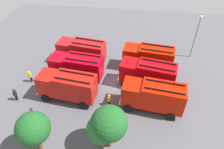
% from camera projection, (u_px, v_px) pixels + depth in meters
% --- Properties ---
extents(ground_plane, '(50.51, 50.51, 0.00)m').
position_uv_depth(ground_plane, '(112.00, 82.00, 28.71)').
color(ground_plane, '#4C4C51').
extents(fire_truck_0, '(7.44, 3.44, 3.88)m').
position_uv_depth(fire_truck_0, '(148.00, 57.00, 29.63)').
color(fire_truck_0, '#B51503').
rests_on(fire_truck_0, ground).
extents(fire_truck_1, '(7.47, 3.56, 3.88)m').
position_uv_depth(fire_truck_1, '(82.00, 51.00, 30.83)').
color(fire_truck_1, red).
rests_on(fire_truck_1, ground).
extents(fire_truck_2, '(7.52, 3.77, 3.88)m').
position_uv_depth(fire_truck_2, '(148.00, 73.00, 26.81)').
color(fire_truck_2, '#AF060B').
rests_on(fire_truck_2, ground).
extents(fire_truck_3, '(7.40, 3.32, 3.88)m').
position_uv_depth(fire_truck_3, '(77.00, 66.00, 27.92)').
color(fire_truck_3, '#BC0413').
rests_on(fire_truck_3, ground).
extents(fire_truck_4, '(7.44, 3.45, 3.88)m').
position_uv_depth(fire_truck_4, '(153.00, 95.00, 23.79)').
color(fire_truck_4, '#BB1403').
rests_on(fire_truck_4, ground).
extents(fire_truck_5, '(7.43, 3.42, 3.88)m').
position_uv_depth(fire_truck_5, '(68.00, 86.00, 25.06)').
color(fire_truck_5, '#B1140D').
rests_on(fire_truck_5, ground).
extents(firefighter_0, '(0.34, 0.47, 1.66)m').
position_uv_depth(firefighter_0, '(109.00, 100.00, 24.96)').
color(firefighter_0, black).
rests_on(firefighter_0, ground).
extents(firefighter_1, '(0.29, 0.45, 1.71)m').
position_uv_depth(firefighter_1, '(15.00, 94.00, 25.60)').
color(firefighter_1, black).
rests_on(firefighter_1, ground).
extents(firefighter_2, '(0.43, 0.48, 1.66)m').
position_uv_depth(firefighter_2, '(32.00, 113.00, 23.38)').
color(firefighter_2, black).
rests_on(firefighter_2, ground).
extents(firefighter_3, '(0.29, 0.45, 1.74)m').
position_uv_depth(firefighter_3, '(30.00, 76.00, 28.22)').
color(firefighter_3, black).
rests_on(firefighter_3, ground).
extents(tree_0, '(3.48, 3.48, 5.40)m').
position_uv_depth(tree_0, '(109.00, 124.00, 19.00)').
color(tree_0, brown).
rests_on(tree_0, ground).
extents(tree_1, '(2.85, 2.85, 4.42)m').
position_uv_depth(tree_1, '(101.00, 129.00, 19.31)').
color(tree_1, brown).
rests_on(tree_1, ground).
extents(tree_2, '(3.20, 3.20, 4.97)m').
position_uv_depth(tree_2, '(33.00, 129.00, 18.94)').
color(tree_2, brown).
rests_on(tree_2, ground).
extents(traffic_cone_0, '(0.48, 0.48, 0.68)m').
position_uv_depth(traffic_cone_0, '(140.00, 54.00, 33.33)').
color(traffic_cone_0, '#F2600C').
rests_on(traffic_cone_0, ground).
extents(traffic_cone_1, '(0.47, 0.47, 0.67)m').
position_uv_depth(traffic_cone_1, '(132.00, 58.00, 32.61)').
color(traffic_cone_1, '#F2600C').
rests_on(traffic_cone_1, ground).
extents(lamppost, '(0.36, 0.36, 6.95)m').
position_uv_depth(lamppost, '(196.00, 34.00, 30.84)').
color(lamppost, slate).
rests_on(lamppost, ground).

